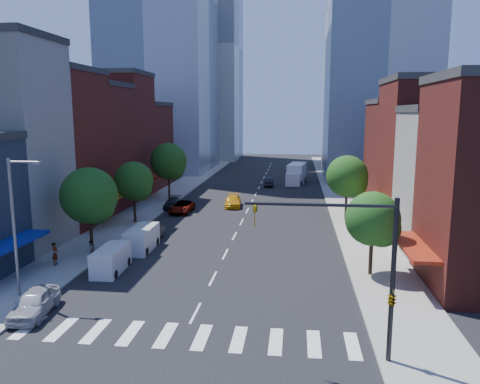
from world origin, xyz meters
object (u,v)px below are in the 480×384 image
Objects in this scene: parked_car_third at (182,207)px; parked_car_front at (35,303)px; taxi at (233,201)px; pedestrian_near at (55,254)px; cargo_van_near at (111,260)px; traffic_car_oncoming at (269,182)px; parked_car_second at (152,234)px; pedestrian_far at (91,250)px; traffic_car_far at (291,173)px; box_truck at (296,174)px; parked_car_rear at (173,203)px; cargo_van_far at (141,239)px.

parked_car_front is at bearing -91.89° from parked_car_third.
pedestrian_near is (-10.67, -25.23, 0.35)m from taxi.
cargo_van_near is 4.84m from pedestrian_near.
pedestrian_near is at bearing 103.94° from parked_car_front.
traffic_car_oncoming is (9.47, 43.34, -0.25)m from cargo_van_near.
parked_car_second is 9.73m from pedestrian_near.
parked_car_third reaches higher than traffic_car_oncoming.
pedestrian_far reaches higher than parked_car_third.
parked_car_front is 9.17m from pedestrian_near.
box_truck is (1.01, -8.76, 0.94)m from traffic_car_far.
parked_car_third reaches higher than traffic_car_far.
cargo_van_far reaches higher than parked_car_rear.
pedestrian_far is (-2.75, -19.45, 0.28)m from parked_car_third.
taxi is at bearing 11.67° from parked_car_rear.
taxi is (5.40, 17.06, 0.04)m from parked_car_second.
cargo_van_far is at bearing -87.17° from parked_car_rear.
parked_car_third is 21.51m from pedestrian_near.
traffic_car_oncoming is 42.91m from pedestrian_far.
parked_car_second is at bearing 72.15° from traffic_car_oncoming.
cargo_van_near is at bearing -95.57° from cargo_van_far.
taxi is 0.57× the size of box_truck.
parked_car_rear is 34.61m from traffic_car_far.
cargo_van_far is 42.98m from box_truck.
parked_car_third is 2.74× the size of pedestrian_near.
box_truck is at bearing 71.47° from parked_car_second.
pedestrian_near is (-4.79, 0.68, 0.12)m from cargo_van_near.
traffic_car_oncoming is (9.00, 37.57, -0.31)m from cargo_van_far.
taxi is at bearing 70.72° from parked_car_front.
pedestrian_near is 1.10× the size of pedestrian_far.
parked_car_second is 48.14m from traffic_car_far.
parked_car_rear is 2.73× the size of pedestrian_far.
parked_car_front is 0.95× the size of cargo_van_far.
pedestrian_far reaches higher than parked_car_front.
parked_car_second is 8.87m from cargo_van_near.
cargo_van_near is at bearing -89.81° from parked_car_rear.
parked_car_rear is at bearing -170.28° from taxi.
box_truck reaches higher than pedestrian_near.
traffic_car_oncoming is 1.09× the size of traffic_car_far.
taxi is 1.27× the size of traffic_car_far.
cargo_van_far is 1.24× the size of traffic_car_far.
parked_car_third is 19.64m from pedestrian_far.
pedestrian_near is (-3.27, 8.57, 0.28)m from parked_car_front.
pedestrian_far is (-1.00, 10.03, 0.20)m from parked_car_front.
parked_car_rear is 0.94× the size of cargo_van_far.
cargo_van_far is at bearing -88.88° from parked_car_second.
box_truck is (15.45, 22.69, 0.94)m from parked_car_rear.
traffic_car_oncoming is (9.00, 34.49, 0.02)m from parked_car_second.
parked_car_third is at bearing 63.72° from traffic_car_oncoming.
parked_car_third is at bearing 87.24° from cargo_van_near.
pedestrian_near reaches higher than parked_car_second.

